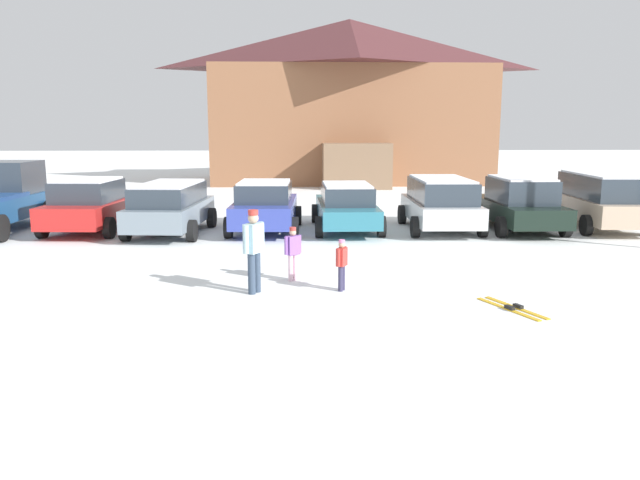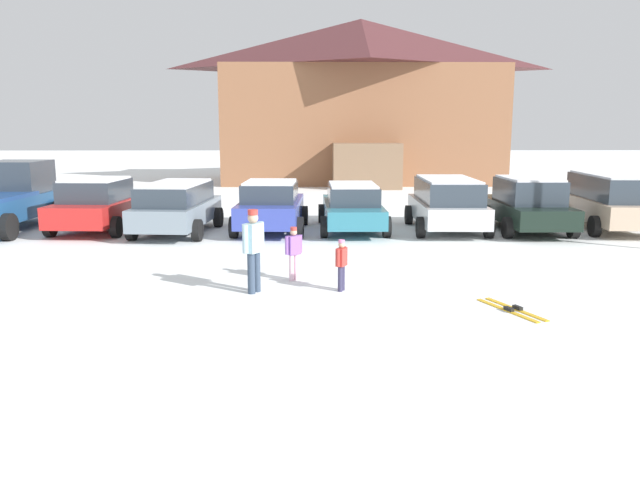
{
  "view_description": "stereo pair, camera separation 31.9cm",
  "coord_description": "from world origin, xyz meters",
  "px_view_note": "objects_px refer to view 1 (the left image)",
  "views": [
    {
      "loc": [
        -0.28,
        -7.32,
        3.26
      ],
      "look_at": [
        0.2,
        5.07,
        1.0
      ],
      "focal_mm": 35.0,
      "sensor_mm": 36.0,
      "label": 1
    },
    {
      "loc": [
        0.04,
        -7.32,
        3.26
      ],
      "look_at": [
        0.2,
        5.07,
        1.0
      ],
      "focal_mm": 35.0,
      "sensor_mm": 36.0,
      "label": 2
    }
  ],
  "objects_px": {
    "skier_adult_in_blue_parka": "(254,246)",
    "skier_child_in_purple_jacket": "(293,251)",
    "skier_child_in_red_jacket": "(342,262)",
    "ski_lodge": "(349,100)",
    "parked_red_sedan": "(90,205)",
    "parked_black_sedan": "(519,203)",
    "parked_grey_wagon": "(170,206)",
    "pair_of_skis": "(512,308)",
    "parked_silver_wagon": "(441,202)",
    "parked_blue_hatchback": "(265,206)",
    "parked_teal_hatchback": "(346,206)",
    "parked_beige_suv": "(601,199)"
  },
  "relations": [
    {
      "from": "parked_beige_suv",
      "to": "skier_adult_in_blue_parka",
      "type": "height_order",
      "value": "parked_beige_suv"
    },
    {
      "from": "skier_child_in_red_jacket",
      "to": "pair_of_skis",
      "type": "distance_m",
      "value": 3.37
    },
    {
      "from": "parked_grey_wagon",
      "to": "parked_beige_suv",
      "type": "distance_m",
      "value": 13.74
    },
    {
      "from": "parked_grey_wagon",
      "to": "parked_silver_wagon",
      "type": "relative_size",
      "value": 1.01
    },
    {
      "from": "pair_of_skis",
      "to": "skier_child_in_red_jacket",
      "type": "bearing_deg",
      "value": 154.96
    },
    {
      "from": "ski_lodge",
      "to": "parked_silver_wagon",
      "type": "distance_m",
      "value": 19.32
    },
    {
      "from": "parked_black_sedan",
      "to": "skier_child_in_purple_jacket",
      "type": "bearing_deg",
      "value": -138.26
    },
    {
      "from": "parked_beige_suv",
      "to": "skier_adult_in_blue_parka",
      "type": "xyz_separation_m",
      "value": [
        -10.71,
        -7.64,
        -0.01
      ]
    },
    {
      "from": "parked_red_sedan",
      "to": "pair_of_skis",
      "type": "relative_size",
      "value": 2.76
    },
    {
      "from": "parked_grey_wagon",
      "to": "pair_of_skis",
      "type": "relative_size",
      "value": 2.8
    },
    {
      "from": "parked_grey_wagon",
      "to": "skier_child_in_red_jacket",
      "type": "height_order",
      "value": "parked_grey_wagon"
    },
    {
      "from": "parked_beige_suv",
      "to": "pair_of_skis",
      "type": "xyz_separation_m",
      "value": [
        -5.96,
        -8.94,
        -0.94
      ]
    },
    {
      "from": "parked_blue_hatchback",
      "to": "ski_lodge",
      "type": "bearing_deg",
      "value": 77.43
    },
    {
      "from": "parked_blue_hatchback",
      "to": "parked_teal_hatchback",
      "type": "distance_m",
      "value": 2.59
    },
    {
      "from": "parked_grey_wagon",
      "to": "skier_child_in_red_jacket",
      "type": "bearing_deg",
      "value": -55.56
    },
    {
      "from": "parked_grey_wagon",
      "to": "skier_adult_in_blue_parka",
      "type": "distance_m",
      "value": 7.66
    },
    {
      "from": "parked_red_sedan",
      "to": "skier_adult_in_blue_parka",
      "type": "height_order",
      "value": "parked_red_sedan"
    },
    {
      "from": "parked_grey_wagon",
      "to": "skier_child_in_red_jacket",
      "type": "relative_size",
      "value": 4.19
    },
    {
      "from": "ski_lodge",
      "to": "parked_teal_hatchback",
      "type": "bearing_deg",
      "value": -95.01
    },
    {
      "from": "skier_child_in_red_jacket",
      "to": "ski_lodge",
      "type": "bearing_deg",
      "value": 84.91
    },
    {
      "from": "parked_grey_wagon",
      "to": "skier_adult_in_blue_parka",
      "type": "xyz_separation_m",
      "value": [
        3.02,
        -7.05,
        0.08
      ]
    },
    {
      "from": "parked_blue_hatchback",
      "to": "parked_black_sedan",
      "type": "bearing_deg",
      "value": -0.21
    },
    {
      "from": "parked_red_sedan",
      "to": "skier_child_in_purple_jacket",
      "type": "relative_size",
      "value": 3.72
    },
    {
      "from": "parked_black_sedan",
      "to": "skier_child_in_purple_jacket",
      "type": "xyz_separation_m",
      "value": [
        -7.16,
        -6.39,
        -0.2
      ]
    },
    {
      "from": "parked_black_sedan",
      "to": "skier_child_in_red_jacket",
      "type": "height_order",
      "value": "parked_black_sedan"
    },
    {
      "from": "parked_blue_hatchback",
      "to": "skier_adult_in_blue_parka",
      "type": "distance_m",
      "value": 7.4
    },
    {
      "from": "parked_teal_hatchback",
      "to": "skier_child_in_red_jacket",
      "type": "distance_m",
      "value": 7.56
    },
    {
      "from": "parked_silver_wagon",
      "to": "parked_black_sedan",
      "type": "relative_size",
      "value": 0.95
    },
    {
      "from": "parked_red_sedan",
      "to": "skier_child_in_red_jacket",
      "type": "distance_m",
      "value": 10.52
    },
    {
      "from": "parked_grey_wagon",
      "to": "parked_beige_suv",
      "type": "height_order",
      "value": "parked_beige_suv"
    },
    {
      "from": "parked_grey_wagon",
      "to": "parked_red_sedan",
      "type": "bearing_deg",
      "value": 167.5
    },
    {
      "from": "pair_of_skis",
      "to": "parked_red_sedan",
      "type": "bearing_deg",
      "value": 139.29
    },
    {
      "from": "ski_lodge",
      "to": "parked_beige_suv",
      "type": "height_order",
      "value": "ski_lodge"
    },
    {
      "from": "parked_red_sedan",
      "to": "skier_child_in_red_jacket",
      "type": "bearing_deg",
      "value": -45.6
    },
    {
      "from": "parked_black_sedan",
      "to": "parked_beige_suv",
      "type": "distance_m",
      "value": 2.8
    },
    {
      "from": "parked_red_sedan",
      "to": "parked_blue_hatchback",
      "type": "bearing_deg",
      "value": -2.32
    },
    {
      "from": "skier_adult_in_blue_parka",
      "to": "skier_child_in_purple_jacket",
      "type": "xyz_separation_m",
      "value": [
        0.76,
        0.98,
        -0.28
      ]
    },
    {
      "from": "parked_black_sedan",
      "to": "parked_beige_suv",
      "type": "xyz_separation_m",
      "value": [
        2.79,
        0.27,
        0.1
      ]
    },
    {
      "from": "parked_red_sedan",
      "to": "skier_child_in_purple_jacket",
      "type": "distance_m",
      "value": 9.21
    },
    {
      "from": "parked_black_sedan",
      "to": "skier_adult_in_blue_parka",
      "type": "height_order",
      "value": "parked_black_sedan"
    },
    {
      "from": "ski_lodge",
      "to": "parked_red_sedan",
      "type": "bearing_deg",
      "value": -117.44
    },
    {
      "from": "parked_silver_wagon",
      "to": "parked_black_sedan",
      "type": "bearing_deg",
      "value": -0.96
    },
    {
      "from": "parked_teal_hatchback",
      "to": "parked_silver_wagon",
      "type": "xyz_separation_m",
      "value": [
        2.98,
        -0.22,
        0.13
      ]
    },
    {
      "from": "ski_lodge",
      "to": "parked_teal_hatchback",
      "type": "xyz_separation_m",
      "value": [
        -1.63,
        -18.65,
        -4.05
      ]
    },
    {
      "from": "parked_silver_wagon",
      "to": "skier_child_in_purple_jacket",
      "type": "distance_m",
      "value": 7.94
    },
    {
      "from": "skier_child_in_purple_jacket",
      "to": "parked_silver_wagon",
      "type": "bearing_deg",
      "value": 54.09
    },
    {
      "from": "parked_beige_suv",
      "to": "pair_of_skis",
      "type": "bearing_deg",
      "value": -123.68
    },
    {
      "from": "parked_blue_hatchback",
      "to": "parked_black_sedan",
      "type": "xyz_separation_m",
      "value": [
        8.06,
        -0.03,
        0.04
      ]
    },
    {
      "from": "skier_adult_in_blue_parka",
      "to": "skier_child_in_red_jacket",
      "type": "distance_m",
      "value": 1.78
    },
    {
      "from": "parked_teal_hatchback",
      "to": "parked_beige_suv",
      "type": "relative_size",
      "value": 0.99
    }
  ]
}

